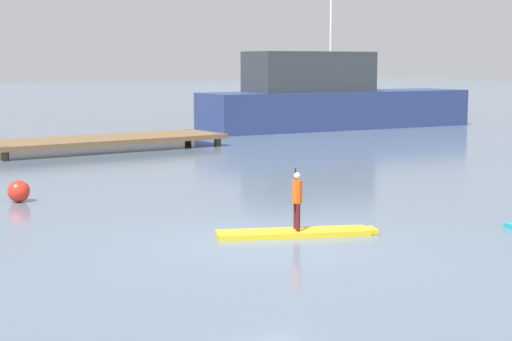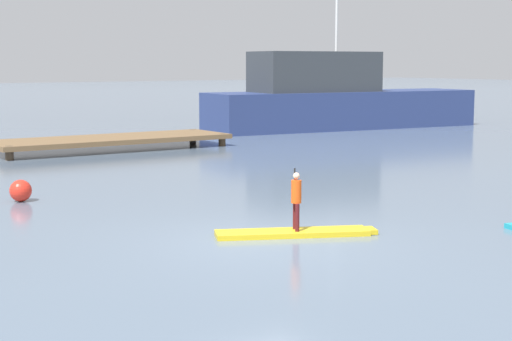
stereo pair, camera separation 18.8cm
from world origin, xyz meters
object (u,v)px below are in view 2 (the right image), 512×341
Objects in this scene: paddler_child_solo at (296,198)px; fishing_boat_white_large at (335,99)px; mooring_buoy_mid at (21,191)px; paddleboard_near at (296,233)px.

paddler_child_solo is 25.75m from fishing_boat_white_large.
fishing_boat_white_large is 23.79m from mooring_buoy_mid.
mooring_buoy_mid is (-20.17, -12.57, -1.20)m from fishing_boat_white_large.
paddler_child_solo is (0.00, 0.01, 0.68)m from paddleboard_near.
paddler_child_solo is 7.47m from mooring_buoy_mid.
mooring_buoy_mid is at bearing -148.07° from fishing_boat_white_large.
paddleboard_near is 7.47m from mooring_buoy_mid.
paddleboard_near is 5.78× the size of mooring_buoy_mid.
paddleboard_near is 0.68m from paddler_child_solo.
paddler_child_solo is 0.08× the size of fishing_boat_white_large.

